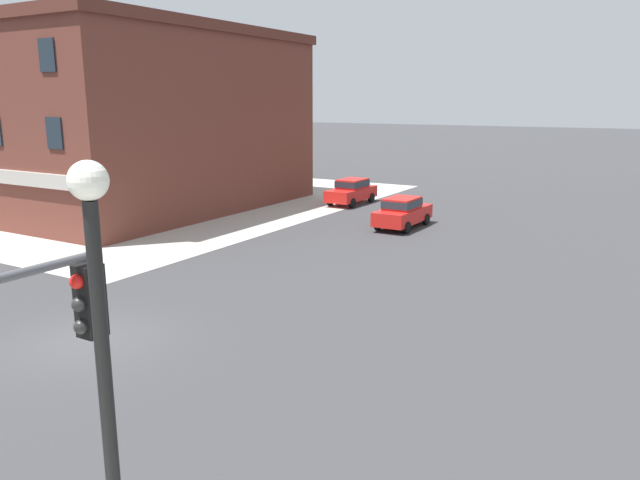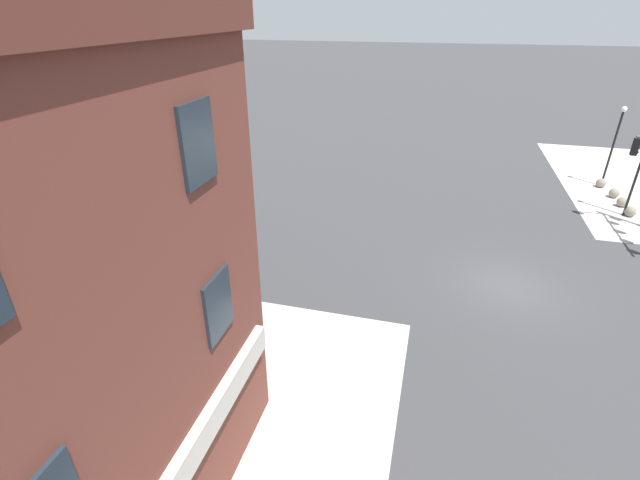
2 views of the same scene
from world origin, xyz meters
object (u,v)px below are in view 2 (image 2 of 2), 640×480
object	(u,v)px
bollard_sphere_curb_c	(614,193)
bollard_sphere_curb_d	(601,183)
bollard_sphere_curb_a	(630,212)
street_lamp_mid_sidewalk	(616,137)
bollard_sphere_curb_b	(622,202)
car_main_southbound_near	(137,209)

from	to	relation	value
bollard_sphere_curb_c	bollard_sphere_curb_d	xyz separation A→B (m)	(1.88, 0.30, 0.00)
bollard_sphere_curb_a	bollard_sphere_curb_c	size ratio (longest dim) A/B	1.00
bollard_sphere_curb_c	street_lamp_mid_sidewalk	world-z (taller)	street_lamp_mid_sidewalk
bollard_sphere_curb_b	bollard_sphere_curb_d	distance (m)	3.47
bollard_sphere_curb_a	bollard_sphere_curb_d	xyz separation A→B (m)	(4.98, 0.32, 0.00)
bollard_sphere_curb_c	car_main_southbound_near	bearing A→B (deg)	112.64
bollard_sphere_curb_a	street_lamp_mid_sidewalk	distance (m)	6.19
bollard_sphere_curb_b	bollard_sphere_curb_c	world-z (taller)	same
bollard_sphere_curb_c	street_lamp_mid_sidewalk	bearing A→B (deg)	3.13
street_lamp_mid_sidewalk	car_main_southbound_near	bearing A→B (deg)	116.64
bollard_sphere_curb_a	bollard_sphere_curb_d	world-z (taller)	same
bollard_sphere_curb_a	bollard_sphere_curb_c	bearing A→B (deg)	0.40
bollard_sphere_curb_c	bollard_sphere_curb_d	distance (m)	1.91
street_lamp_mid_sidewalk	car_main_southbound_near	world-z (taller)	street_lamp_mid_sidewalk
bollard_sphere_curb_b	street_lamp_mid_sidewalk	distance (m)	4.93
bollard_sphere_curb_d	bollard_sphere_curb_a	bearing A→B (deg)	-176.33
bollard_sphere_curb_c	bollard_sphere_curb_d	bearing A→B (deg)	8.98
car_main_southbound_near	bollard_sphere_curb_d	bearing A→B (deg)	-63.86
bollard_sphere_curb_b	bollard_sphere_curb_a	bearing A→B (deg)	179.93
bollard_sphere_curb_d	car_main_southbound_near	size ratio (longest dim) A/B	0.14
bollard_sphere_curb_d	street_lamp_mid_sidewalk	xyz separation A→B (m)	(0.39, -0.17, 3.08)
street_lamp_mid_sidewalk	bollard_sphere_curb_b	bearing A→B (deg)	-177.80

